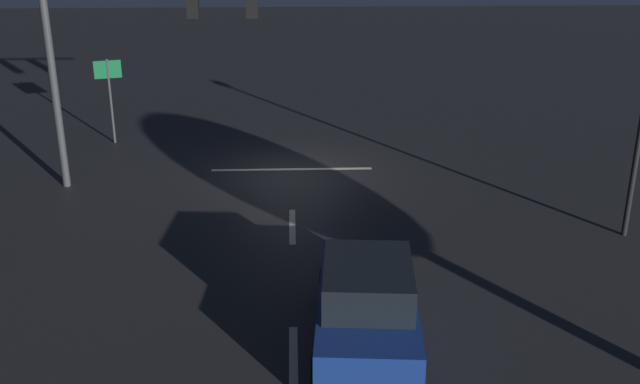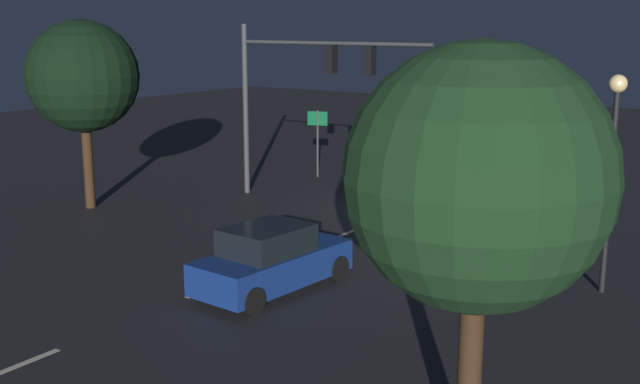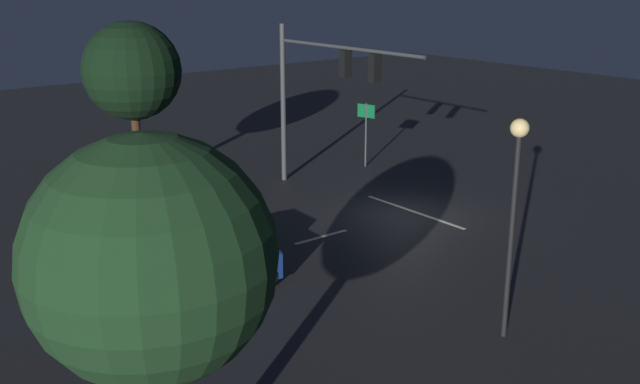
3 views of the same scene
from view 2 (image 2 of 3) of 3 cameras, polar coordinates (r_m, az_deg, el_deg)
The scene contains 11 objects.
ground_plane at distance 28.49m, azimuth 6.05°, elevation -1.35°, with size 80.00×80.00×0.00m, color #232326.
traffic_signal_assembly at distance 29.26m, azimuth -1.48°, elevation 8.18°, with size 8.12×0.47×6.57m.
lane_dash_far at distance 25.15m, azimuth 1.67°, elevation -3.11°, with size 2.20×0.16×0.01m, color beige.
lane_dash_mid at distance 20.59m, azimuth -7.50°, elevation -6.74°, with size 2.20×0.16×0.01m, color beige.
lane_dash_near at distance 16.95m, azimuth -21.45°, elevation -11.80°, with size 2.20×0.16×0.01m, color beige.
stop_bar at distance 28.84m, azimuth 6.44°, elevation -1.18°, with size 5.00×0.16×0.01m, color beige.
car_approaching at distance 19.89m, azimuth -3.54°, elevation -4.94°, with size 2.21×4.48×1.70m.
street_lamp_left_kerb at distance 20.34m, azimuth 20.47°, elevation 3.29°, with size 0.44×0.44×5.44m.
route_sign at distance 34.17m, azimuth -0.17°, elevation 4.58°, with size 0.88×0.31×2.92m.
tree_left_near at distance 11.21m, azimuth 11.38°, elevation 0.93°, with size 3.84×3.84×6.45m.
tree_right_near at distance 29.34m, azimuth -16.81°, elevation 8.00°, with size 3.97×3.97×6.76m.
Camera 2 is at (-13.13, 24.39, 6.67)m, focal length 44.18 mm.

